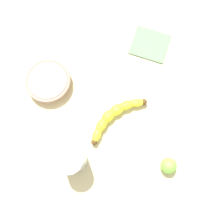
{
  "coord_description": "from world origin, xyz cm",
  "views": [
    {
      "loc": [
        14.22,
        -1.34,
        84.99
      ],
      "look_at": [
        -1.15,
        2.65,
        5.0
      ],
      "focal_mm": 38.06,
      "sensor_mm": 36.0,
      "label": 1
    }
  ],
  "objects": [
    {
      "name": "banana",
      "position": [
        0.27,
        3.15,
        4.87
      ],
      "size": [
        12.44,
        22.34,
        3.73
      ],
      "rotation": [
        0.0,
        0.0,
        5.14
      ],
      "color": "yellow",
      "rests_on": "wooden_tabletop"
    },
    {
      "name": "folded_napkin",
      "position": [
        -22.79,
        22.85,
        3.3
      ],
      "size": [
        17.13,
        17.57,
        0.6
      ],
      "primitive_type": "cube",
      "rotation": [
        0.0,
        0.0,
        -0.58
      ],
      "color": "slate",
      "rests_on": "wooden_tabletop"
    },
    {
      "name": "ceramic_bowl",
      "position": [
        -17.35,
        -16.25,
        5.37
      ],
      "size": [
        15.99,
        15.99,
        3.92
      ],
      "color": "tan",
      "rests_on": "wooden_tabletop"
    },
    {
      "name": "smoothie_glass",
      "position": [
        11.26,
        -13.52,
        8.95
      ],
      "size": [
        8.56,
        8.56,
        13.0
      ],
      "color": "silver",
      "rests_on": "wooden_tabletop"
    },
    {
      "name": "wooden_tabletop",
      "position": [
        0.0,
        0.0,
        1.5
      ],
      "size": [
        120.0,
        120.0,
        3.0
      ],
      "primitive_type": "cube",
      "color": "beige",
      "rests_on": "ground"
    },
    {
      "name": "lime_fruit",
      "position": [
        21.0,
        16.02,
        5.64
      ],
      "size": [
        5.28,
        5.28,
        5.28
      ],
      "primitive_type": "sphere",
      "color": "#75C142",
      "rests_on": "wooden_tabletop"
    }
  ]
}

